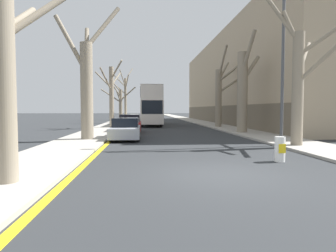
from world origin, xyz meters
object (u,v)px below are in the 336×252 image
object	(u,v)px
street_tree_left_1	(87,82)
street_tree_right_0	(299,79)
street_tree_left_0	(3,51)
street_tree_left_3	(120,103)
parked_car_1	(130,124)
traffic_bollard	(280,149)
parked_car_0	(126,129)
double_decker_bus	(151,104)
street_tree_left_4	(125,95)
street_tree_right_1	(243,89)
street_tree_right_2	(220,94)
street_tree_left_2	(111,94)
lamp_post	(282,45)

from	to	relation	value
street_tree_left_1	street_tree_right_0	size ratio (longest dim) A/B	1.05
street_tree_left_0	street_tree_left_1	size ratio (longest dim) A/B	0.92
street_tree_left_3	parked_car_1	distance (m)	17.18
parked_car_1	traffic_bollard	size ratio (longest dim) A/B	4.29
street_tree_right_0	parked_car_0	size ratio (longest dim) A/B	1.74
double_decker_bus	parked_car_1	bearing A→B (deg)	-99.94
street_tree_left_4	parked_car_0	size ratio (longest dim) A/B	2.04
street_tree_left_1	street_tree_left_3	xyz separation A→B (m)	(0.12, 23.24, -0.77)
street_tree_right_0	parked_car_1	bearing A→B (deg)	130.27
street_tree_right_1	street_tree_left_0	bearing A→B (deg)	-125.83
street_tree_left_0	parked_car_1	xyz separation A→B (m)	(2.22, 17.15, -2.62)
street_tree_left_0	parked_car_0	world-z (taller)	street_tree_left_0
street_tree_right_2	parked_car_1	bearing A→B (deg)	-147.08
street_tree_left_0	traffic_bollard	world-z (taller)	street_tree_left_0
parked_car_0	traffic_bollard	xyz separation A→B (m)	(6.08, -8.69, -0.19)
double_decker_bus	traffic_bollard	bearing A→B (deg)	-80.96
parked_car_1	parked_car_0	bearing A→B (deg)	-90.00
parked_car_0	parked_car_1	size ratio (longest dim) A/B	1.17
street_tree_left_2	lamp_post	distance (m)	18.50
street_tree_right_2	parked_car_1	size ratio (longest dim) A/B	2.11
street_tree_left_3	street_tree_right_1	world-z (taller)	street_tree_right_1
street_tree_left_4	double_decker_bus	world-z (taller)	street_tree_left_4
street_tree_left_3	traffic_bollard	bearing A→B (deg)	-75.26
street_tree_left_3	traffic_bollard	distance (m)	32.42
street_tree_left_2	lamp_post	bearing A→B (deg)	-55.87
street_tree_left_3	street_tree_left_4	xyz separation A→B (m)	(-0.01, 11.14, 1.59)
street_tree_left_1	parked_car_1	bearing A→B (deg)	70.27
street_tree_left_4	parked_car_1	size ratio (longest dim) A/B	2.38
traffic_bollard	street_tree_right_0	bearing A→B (deg)	54.95
street_tree_right_0	double_decker_bus	xyz separation A→B (m)	(-6.84, 21.77, -0.86)
parked_car_1	street_tree_left_3	bearing A→B (deg)	97.23
street_tree_right_0	traffic_bollard	distance (m)	5.63
street_tree_right_1	traffic_bollard	world-z (taller)	street_tree_right_1
street_tree_left_3	street_tree_right_1	bearing A→B (deg)	-59.34
street_tree_left_2	double_decker_bus	bearing A→B (deg)	54.97
street_tree_left_3	parked_car_1	bearing A→B (deg)	-82.77
street_tree_right_1	parked_car_1	world-z (taller)	street_tree_right_1
street_tree_left_1	parked_car_0	distance (m)	3.74
street_tree_right_0	double_decker_bus	size ratio (longest dim) A/B	0.71
double_decker_bus	street_tree_left_4	bearing A→B (deg)	103.94
street_tree_left_1	street_tree_left_3	world-z (taller)	street_tree_left_1
traffic_bollard	street_tree_left_1	bearing A→B (deg)	136.12
street_tree_left_4	traffic_bollard	bearing A→B (deg)	-79.01
street_tree_left_2	traffic_bollard	distance (m)	21.69
parked_car_0	parked_car_1	world-z (taller)	parked_car_1
street_tree_left_0	street_tree_right_0	xyz separation A→B (m)	(11.05, 6.73, 0.10)
street_tree_left_3	street_tree_left_2	bearing A→B (deg)	-89.73
street_tree_left_1	parked_car_0	size ratio (longest dim) A/B	1.83
parked_car_1	traffic_bollard	bearing A→B (deg)	-67.05
street_tree_right_1	street_tree_right_2	xyz separation A→B (m)	(0.11, 7.59, 0.03)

